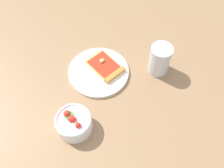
# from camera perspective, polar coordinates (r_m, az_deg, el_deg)

# --- Properties ---
(ground_plane) EXTENTS (2.40, 2.40, 0.00)m
(ground_plane) POSITION_cam_1_polar(r_m,az_deg,el_deg) (1.07, -4.48, 2.74)
(ground_plane) COLOR #93704C
(ground_plane) RESTS_ON ground
(plate) EXTENTS (0.25, 0.25, 0.01)m
(plate) POSITION_cam_1_polar(r_m,az_deg,el_deg) (1.06, -2.99, 2.67)
(plate) COLOR white
(plate) RESTS_ON ground_plane
(pizza_slice_main) EXTENTS (0.18, 0.16, 0.02)m
(pizza_slice_main) POSITION_cam_1_polar(r_m,az_deg,el_deg) (1.05, -1.26, 3.73)
(pizza_slice_main) COLOR #E5B256
(pizza_slice_main) RESTS_ON plate
(salad_bowl) EXTENTS (0.13, 0.13, 0.08)m
(salad_bowl) POSITION_cam_1_polar(r_m,az_deg,el_deg) (0.92, -8.41, -8.50)
(salad_bowl) COLOR white
(salad_bowl) RESTS_ON ground_plane
(soda_glass) EXTENTS (0.08, 0.08, 0.13)m
(soda_glass) POSITION_cam_1_polar(r_m,az_deg,el_deg) (1.04, 10.45, 5.25)
(soda_glass) COLOR silver
(soda_glass) RESTS_ON ground_plane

